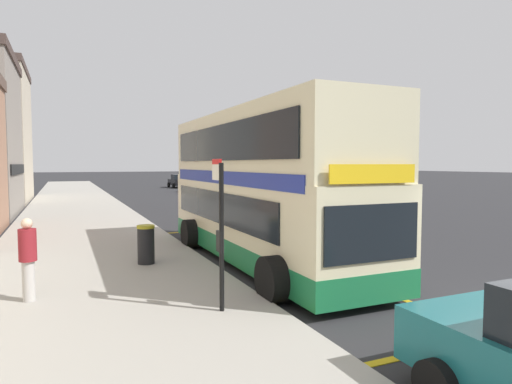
{
  "coord_description": "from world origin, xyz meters",
  "views": [
    {
      "loc": [
        -7.76,
        -5.27,
        2.91
      ],
      "look_at": [
        -2.79,
        6.05,
        2.11
      ],
      "focal_mm": 30.74,
      "sensor_mm": 36.0,
      "label": 1
    }
  ],
  "objects_px": {
    "double_decker_bus": "(260,192)",
    "pedestrian_waiting_near_sign": "(28,256)",
    "parked_car_black_behind": "(179,181)",
    "litter_bin": "(146,244)",
    "parked_car_white_kerbside": "(198,184)",
    "bus_stop_sign": "(220,223)"
  },
  "relations": [
    {
      "from": "bus_stop_sign",
      "to": "pedestrian_waiting_near_sign",
      "type": "height_order",
      "value": "bus_stop_sign"
    },
    {
      "from": "parked_car_white_kerbside",
      "to": "litter_bin",
      "type": "height_order",
      "value": "parked_car_white_kerbside"
    },
    {
      "from": "bus_stop_sign",
      "to": "litter_bin",
      "type": "xyz_separation_m",
      "value": [
        -0.63,
        4.47,
        -1.12
      ]
    },
    {
      "from": "parked_car_black_behind",
      "to": "litter_bin",
      "type": "height_order",
      "value": "parked_car_black_behind"
    },
    {
      "from": "bus_stop_sign",
      "to": "parked_car_white_kerbside",
      "type": "height_order",
      "value": "bus_stop_sign"
    },
    {
      "from": "bus_stop_sign",
      "to": "litter_bin",
      "type": "height_order",
      "value": "bus_stop_sign"
    },
    {
      "from": "bus_stop_sign",
      "to": "parked_car_white_kerbside",
      "type": "bearing_deg",
      "value": 74.5
    },
    {
      "from": "parked_car_black_behind",
      "to": "litter_bin",
      "type": "bearing_deg",
      "value": -107.29
    },
    {
      "from": "bus_stop_sign",
      "to": "parked_car_black_behind",
      "type": "xyz_separation_m",
      "value": [
        10.16,
        44.94,
        -1.0
      ]
    },
    {
      "from": "double_decker_bus",
      "to": "bus_stop_sign",
      "type": "distance_m",
      "value": 4.8
    },
    {
      "from": "double_decker_bus",
      "to": "pedestrian_waiting_near_sign",
      "type": "distance_m",
      "value": 6.4
    },
    {
      "from": "parked_car_black_behind",
      "to": "parked_car_white_kerbside",
      "type": "xyz_separation_m",
      "value": [
        -0.33,
        -9.47,
        0.0
      ]
    },
    {
      "from": "bus_stop_sign",
      "to": "parked_car_black_behind",
      "type": "distance_m",
      "value": 46.09
    },
    {
      "from": "parked_car_black_behind",
      "to": "litter_bin",
      "type": "relative_size",
      "value": 3.92
    },
    {
      "from": "parked_car_black_behind",
      "to": "double_decker_bus",
      "type": "bearing_deg",
      "value": -102.77
    },
    {
      "from": "double_decker_bus",
      "to": "bus_stop_sign",
      "type": "relative_size",
      "value": 3.61
    },
    {
      "from": "double_decker_bus",
      "to": "parked_car_white_kerbside",
      "type": "distance_m",
      "value": 32.3
    },
    {
      "from": "parked_car_white_kerbside",
      "to": "litter_bin",
      "type": "bearing_deg",
      "value": -107.75
    },
    {
      "from": "parked_car_black_behind",
      "to": "pedestrian_waiting_near_sign",
      "type": "height_order",
      "value": "pedestrian_waiting_near_sign"
    },
    {
      "from": "parked_car_black_behind",
      "to": "parked_car_white_kerbside",
      "type": "height_order",
      "value": "same"
    },
    {
      "from": "pedestrian_waiting_near_sign",
      "to": "litter_bin",
      "type": "relative_size",
      "value": 1.57
    },
    {
      "from": "double_decker_bus",
      "to": "pedestrian_waiting_near_sign",
      "type": "xyz_separation_m",
      "value": [
        -6.01,
        -1.95,
        -1.01
      ]
    }
  ]
}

